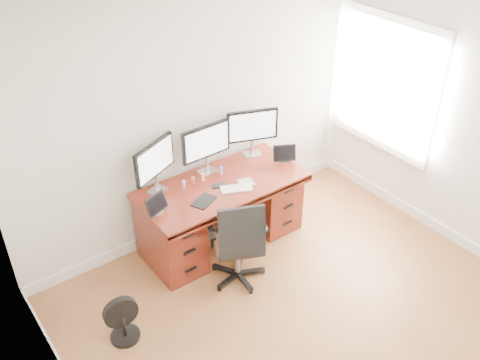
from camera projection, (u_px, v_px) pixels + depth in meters
ground at (345, 352)px, 4.51m from camera, size 4.50×4.50×0.00m
back_wall at (195, 113)px, 5.28m from camera, size 4.00×0.10×2.70m
desk at (221, 210)px, 5.52m from camera, size 1.70×0.80×0.75m
office_chair at (239, 255)px, 5.07m from camera, size 0.68×0.68×0.96m
floor_fan at (123, 320)px, 4.53m from camera, size 0.31×0.26×0.44m
monitor_left at (155, 161)px, 5.02m from camera, size 0.52×0.26×0.53m
monitor_center at (206, 143)px, 5.31m from camera, size 0.55×0.15×0.53m
monitor_right at (252, 127)px, 5.59m from camera, size 0.53×0.22×0.53m
tablet_left at (157, 205)px, 4.86m from camera, size 0.25×0.14×0.19m
tablet_right at (285, 155)px, 5.61m from camera, size 0.24×0.18×0.19m
keyboard at (236, 188)px, 5.22m from camera, size 0.34×0.25×0.01m
trackpad at (246, 182)px, 5.32m from camera, size 0.18×0.18×0.01m
drawing_tablet at (204, 201)px, 5.05m from camera, size 0.28×0.24×0.01m
phone at (218, 186)px, 5.27m from camera, size 0.15×0.10×0.01m
figurine_pink at (184, 184)px, 5.21m from camera, size 0.04×0.04×0.09m
figurine_brown at (193, 180)px, 5.26m from camera, size 0.04×0.04×0.09m
figurine_orange at (203, 177)px, 5.32m from camera, size 0.04×0.04×0.09m
figurine_purple at (221, 170)px, 5.43m from camera, size 0.04×0.04×0.09m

